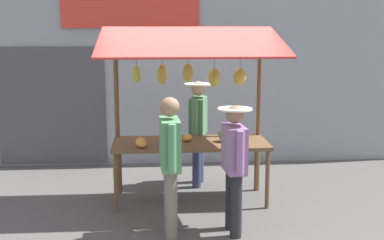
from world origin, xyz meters
name	(u,v)px	position (x,y,z in m)	size (l,w,h in m)	color
ground_plane	(190,201)	(0.00, 0.00, 0.00)	(40.00, 40.00, 0.00)	#514F4C
street_backdrop	(179,71)	(0.06, -2.20, 1.70)	(9.00, 0.30, 3.40)	#8C939E
market_stall	(191,96)	(-0.02, -0.02, 1.54)	(2.50, 1.46, 2.50)	brown
vendor_with_sunhat	(198,124)	(-0.17, -0.75, 0.98)	(0.43, 0.69, 1.66)	navy
shopper_with_ponytail	(170,156)	(0.33, 1.22, 0.99)	(0.25, 0.72, 1.70)	#726656
shopper_in_grey_tee	(234,160)	(-0.44, 1.21, 0.93)	(0.41, 0.68, 1.59)	#232328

